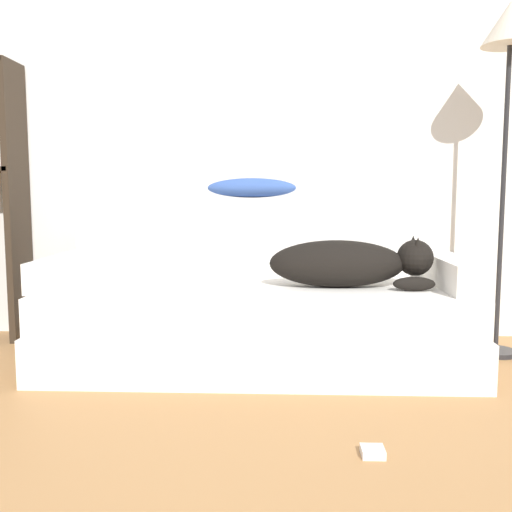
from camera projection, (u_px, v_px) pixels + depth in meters
The scene contains 10 objects.
wall_back at pixel (266, 99), 3.23m from camera, with size 7.96×0.06×2.70m.
couch at pixel (257, 325), 2.74m from camera, with size 1.98×0.86×0.39m.
couch_backrest at pixel (259, 236), 3.05m from camera, with size 1.94×0.15×0.41m.
couch_arm_left at pixel (67, 270), 2.75m from camera, with size 0.15×0.67×0.14m.
couch_arm_right at pixel (451, 272), 2.67m from camera, with size 0.15×0.67×0.14m.
dog at pixel (349, 263), 2.65m from camera, with size 0.76×0.25×0.24m.
laptop at pixel (214, 283), 2.72m from camera, with size 0.35×0.24×0.02m.
throw_pillow at pixel (252, 188), 3.03m from camera, with size 0.47×0.15×0.10m.
floor_lamp at pixel (510, 52), 2.76m from camera, with size 0.27×0.27×1.75m.
power_adapter at pixel (373, 452), 1.79m from camera, with size 0.07×0.07×0.03m.
Camera 1 is at (0.08, -0.65, 0.82)m, focal length 40.00 mm.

